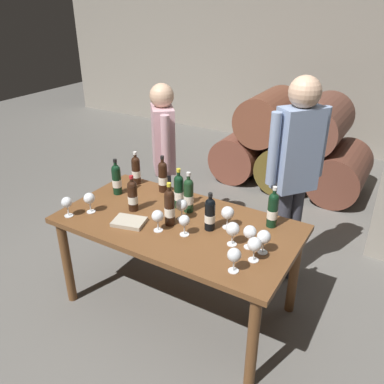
# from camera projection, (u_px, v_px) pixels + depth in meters

# --- Properties ---
(ground_plane) EXTENTS (14.00, 14.00, 0.00)m
(ground_plane) POSITION_uv_depth(u_px,v_px,m) (179.00, 304.00, 3.17)
(ground_plane) COLOR #66635E
(cellar_back_wall) EXTENTS (10.00, 0.24, 2.80)m
(cellar_back_wall) POSITION_uv_depth(u_px,v_px,m) (333.00, 55.00, 5.75)
(cellar_back_wall) COLOR gray
(cellar_back_wall) RESTS_ON ground_plane
(barrel_stack) EXTENTS (1.86, 0.90, 1.15)m
(barrel_stack) POSITION_uv_depth(u_px,v_px,m) (291.00, 145.00, 4.92)
(barrel_stack) COLOR brown
(barrel_stack) RESTS_ON ground_plane
(dining_table) EXTENTS (1.70, 0.90, 0.76)m
(dining_table) POSITION_uv_depth(u_px,v_px,m) (178.00, 233.00, 2.86)
(dining_table) COLOR brown
(dining_table) RESTS_ON ground_plane
(wine_bottle_0) EXTENTS (0.07, 0.07, 0.32)m
(wine_bottle_0) POSITION_uv_depth(u_px,v_px,m) (170.00, 207.00, 2.73)
(wine_bottle_0) COLOR black
(wine_bottle_0) RESTS_ON dining_table
(wine_bottle_1) EXTENTS (0.07, 0.07, 0.31)m
(wine_bottle_1) POSITION_uv_depth(u_px,v_px,m) (179.00, 191.00, 2.96)
(wine_bottle_1) COLOR black
(wine_bottle_1) RESTS_ON dining_table
(wine_bottle_2) EXTENTS (0.07, 0.07, 0.28)m
(wine_bottle_2) POSITION_uv_depth(u_px,v_px,m) (210.00, 214.00, 2.68)
(wine_bottle_2) COLOR black
(wine_bottle_2) RESTS_ON dining_table
(wine_bottle_3) EXTENTS (0.07, 0.07, 0.29)m
(wine_bottle_3) POSITION_uv_depth(u_px,v_px,m) (136.00, 170.00, 3.33)
(wine_bottle_3) COLOR black
(wine_bottle_3) RESTS_ON dining_table
(wine_bottle_4) EXTENTS (0.07, 0.07, 0.31)m
(wine_bottle_4) POSITION_uv_depth(u_px,v_px,m) (163.00, 176.00, 3.20)
(wine_bottle_4) COLOR black
(wine_bottle_4) RESTS_ON dining_table
(wine_bottle_5) EXTENTS (0.07, 0.07, 0.30)m
(wine_bottle_5) POSITION_uv_depth(u_px,v_px,m) (273.00, 209.00, 2.71)
(wine_bottle_5) COLOR black
(wine_bottle_5) RESTS_ON dining_table
(wine_bottle_6) EXTENTS (0.07, 0.07, 0.31)m
(wine_bottle_6) POSITION_uv_depth(u_px,v_px,m) (189.00, 195.00, 2.90)
(wine_bottle_6) COLOR #19381E
(wine_bottle_6) RESTS_ON dining_table
(wine_bottle_7) EXTENTS (0.07, 0.07, 0.28)m
(wine_bottle_7) POSITION_uv_depth(u_px,v_px,m) (133.00, 195.00, 2.92)
(wine_bottle_7) COLOR black
(wine_bottle_7) RESTS_ON dining_table
(wine_bottle_8) EXTENTS (0.07, 0.07, 0.30)m
(wine_bottle_8) POSITION_uv_depth(u_px,v_px,m) (117.00, 179.00, 3.16)
(wine_bottle_8) COLOR black
(wine_bottle_8) RESTS_ON dining_table
(wine_glass_0) EXTENTS (0.08, 0.08, 0.16)m
(wine_glass_0) POSITION_uv_depth(u_px,v_px,m) (250.00, 232.00, 2.49)
(wine_glass_0) COLOR white
(wine_glass_0) RESTS_ON dining_table
(wine_glass_1) EXTENTS (0.09, 0.09, 0.16)m
(wine_glass_1) POSITION_uv_depth(u_px,v_px,m) (182.00, 205.00, 2.80)
(wine_glass_1) COLOR white
(wine_glass_1) RESTS_ON dining_table
(wine_glass_2) EXTENTS (0.09, 0.09, 0.16)m
(wine_glass_2) POSITION_uv_depth(u_px,v_px,m) (228.00, 213.00, 2.70)
(wine_glass_2) COLOR white
(wine_glass_2) RESTS_ON dining_table
(wine_glass_3) EXTENTS (0.09, 0.09, 0.16)m
(wine_glass_3) POSITION_uv_depth(u_px,v_px,m) (255.00, 245.00, 2.37)
(wine_glass_3) COLOR white
(wine_glass_3) RESTS_ON dining_table
(wine_glass_4) EXTENTS (0.09, 0.09, 0.16)m
(wine_glass_4) POSITION_uv_depth(u_px,v_px,m) (264.00, 237.00, 2.44)
(wine_glass_4) COLOR white
(wine_glass_4) RESTS_ON dining_table
(wine_glass_5) EXTENTS (0.08, 0.08, 0.16)m
(wine_glass_5) POSITION_uv_depth(u_px,v_px,m) (158.00, 217.00, 2.67)
(wine_glass_5) COLOR white
(wine_glass_5) RESTS_ON dining_table
(wine_glass_6) EXTENTS (0.08, 0.08, 0.15)m
(wine_glass_6) POSITION_uv_depth(u_px,v_px,m) (184.00, 221.00, 2.62)
(wine_glass_6) COLOR white
(wine_glass_6) RESTS_ON dining_table
(wine_glass_7) EXTENTS (0.08, 0.08, 0.15)m
(wine_glass_7) POSITION_uv_depth(u_px,v_px,m) (67.00, 203.00, 2.85)
(wine_glass_7) COLOR white
(wine_glass_7) RESTS_ON dining_table
(wine_glass_8) EXTENTS (0.08, 0.08, 0.16)m
(wine_glass_8) POSITION_uv_depth(u_px,v_px,m) (89.00, 199.00, 2.90)
(wine_glass_8) COLOR white
(wine_glass_8) RESTS_ON dining_table
(wine_glass_9) EXTENTS (0.09, 0.09, 0.16)m
(wine_glass_9) POSITION_uv_depth(u_px,v_px,m) (233.00, 229.00, 2.52)
(wine_glass_9) COLOR white
(wine_glass_9) RESTS_ON dining_table
(wine_glass_10) EXTENTS (0.08, 0.08, 0.16)m
(wine_glass_10) POSITION_uv_depth(u_px,v_px,m) (234.00, 256.00, 2.27)
(wine_glass_10) COLOR white
(wine_glass_10) RESTS_ON dining_table
(tasting_notebook) EXTENTS (0.25, 0.21, 0.03)m
(tasting_notebook) POSITION_uv_depth(u_px,v_px,m) (129.00, 222.00, 2.79)
(tasting_notebook) COLOR #B2A893
(tasting_notebook) RESTS_ON dining_table
(sommelier_presenting) EXTENTS (0.34, 0.41, 1.72)m
(sommelier_presenting) POSITION_uv_depth(u_px,v_px,m) (296.00, 166.00, 3.00)
(sommelier_presenting) COLOR #383842
(sommelier_presenting) RESTS_ON ground_plane
(taster_seated_left) EXTENTS (0.35, 0.40, 1.54)m
(taster_seated_left) POSITION_uv_depth(u_px,v_px,m) (164.00, 153.00, 3.58)
(taster_seated_left) COLOR #383842
(taster_seated_left) RESTS_ON ground_plane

